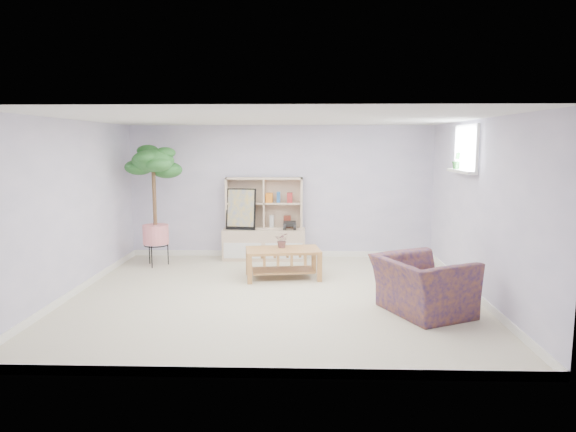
{
  "coord_description": "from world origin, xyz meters",
  "views": [
    {
      "loc": [
        0.4,
        -6.82,
        2.08
      ],
      "look_at": [
        0.19,
        0.42,
        1.05
      ],
      "focal_mm": 32.0,
      "sensor_mm": 36.0,
      "label": 1
    }
  ],
  "objects_px": {
    "storage_unit": "(264,219)",
    "floor_tree": "(155,206)",
    "armchair": "(423,282)",
    "coffee_table": "(283,264)"
  },
  "relations": [
    {
      "from": "floor_tree",
      "to": "armchair",
      "type": "xyz_separation_m",
      "value": [
        3.98,
        -2.36,
        -0.63
      ]
    },
    {
      "from": "coffee_table",
      "to": "floor_tree",
      "type": "xyz_separation_m",
      "value": [
        -2.2,
        0.76,
        0.8
      ]
    },
    {
      "from": "storage_unit",
      "to": "coffee_table",
      "type": "bearing_deg",
      "value": -73.38
    },
    {
      "from": "armchair",
      "to": "coffee_table",
      "type": "bearing_deg",
      "value": 22.66
    },
    {
      "from": "storage_unit",
      "to": "armchair",
      "type": "height_order",
      "value": "storage_unit"
    },
    {
      "from": "storage_unit",
      "to": "floor_tree",
      "type": "height_order",
      "value": "floor_tree"
    },
    {
      "from": "coffee_table",
      "to": "armchair",
      "type": "xyz_separation_m",
      "value": [
        1.78,
        -1.6,
        0.17
      ]
    },
    {
      "from": "storage_unit",
      "to": "floor_tree",
      "type": "bearing_deg",
      "value": -163.31
    },
    {
      "from": "coffee_table",
      "to": "floor_tree",
      "type": "bearing_deg",
      "value": 152.53
    },
    {
      "from": "storage_unit",
      "to": "coffee_table",
      "type": "distance_m",
      "value": 1.45
    }
  ]
}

